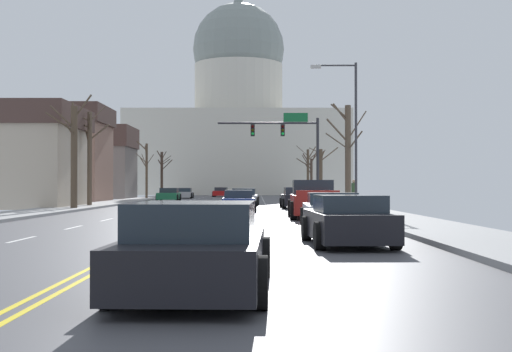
% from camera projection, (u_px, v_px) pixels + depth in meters
% --- Properties ---
extents(ground, '(20.00, 180.00, 0.20)m').
position_uv_depth(ground, '(205.00, 212.00, 37.15)').
color(ground, '#47474C').
extents(signal_gantry, '(7.91, 0.41, 6.97)m').
position_uv_depth(signal_gantry, '(290.00, 139.00, 53.03)').
color(signal_gantry, '#28282D').
rests_on(signal_gantry, ground).
extents(street_lamp_right, '(2.52, 0.24, 7.96)m').
position_uv_depth(street_lamp_right, '(350.00, 122.00, 36.82)').
color(street_lamp_right, '#333338').
rests_on(street_lamp_right, ground).
extents(capitol_building, '(34.03, 18.39, 32.89)m').
position_uv_depth(capitol_building, '(239.00, 121.00, 108.45)').
color(capitol_building, beige).
rests_on(capitol_building, ground).
extents(sedan_near_00, '(2.14, 4.68, 1.24)m').
position_uv_depth(sedan_near_00, '(245.00, 197.00, 48.75)').
color(sedan_near_00, silver).
rests_on(sedan_near_00, ground).
extents(sedan_near_01, '(2.10, 4.73, 1.33)m').
position_uv_depth(sedan_near_01, '(297.00, 198.00, 43.25)').
color(sedan_near_01, black).
rests_on(sedan_near_01, ground).
extents(sedan_near_02, '(2.02, 4.60, 1.19)m').
position_uv_depth(sedan_near_02, '(239.00, 202.00, 37.55)').
color(sedan_near_02, navy).
rests_on(sedan_near_02, ground).
extents(pickup_truck_near_03, '(2.28, 5.64, 1.69)m').
position_uv_depth(pickup_truck_near_03, '(314.00, 201.00, 30.36)').
color(pickup_truck_near_03, maroon).
rests_on(pickup_truck_near_03, ground).
extents(sedan_near_04, '(2.15, 4.36, 1.20)m').
position_uv_depth(sedan_near_04, '(332.00, 211.00, 23.85)').
color(sedan_near_04, silver).
rests_on(sedan_near_04, ground).
extents(sedan_near_05, '(2.06, 4.31, 1.22)m').
position_uv_depth(sedan_near_05, '(348.00, 221.00, 16.54)').
color(sedan_near_05, black).
rests_on(sedan_near_05, ground).
extents(sedan_near_06, '(2.07, 4.59, 1.23)m').
position_uv_depth(sedan_near_06, '(197.00, 250.00, 9.27)').
color(sedan_near_06, black).
rests_on(sedan_near_06, ground).
extents(sedan_oncoming_00, '(2.08, 4.30, 1.21)m').
position_uv_depth(sedan_oncoming_00, '(169.00, 195.00, 62.96)').
color(sedan_oncoming_00, '#1E7247').
rests_on(sedan_oncoming_00, ground).
extents(sedan_oncoming_01, '(2.07, 4.52, 1.15)m').
position_uv_depth(sedan_oncoming_01, '(185.00, 193.00, 76.09)').
color(sedan_oncoming_01, '#9EA3A8').
rests_on(sedan_oncoming_01, ground).
extents(sedan_oncoming_02, '(2.09, 4.42, 1.20)m').
position_uv_depth(sedan_oncoming_02, '(221.00, 192.00, 86.57)').
color(sedan_oncoming_02, '#B71414').
rests_on(sedan_oncoming_02, ground).
extents(flank_building_00, '(10.28, 7.90, 7.92)m').
position_uv_depth(flank_building_00, '(87.00, 162.00, 75.43)').
color(flank_building_00, slate).
rests_on(flank_building_00, ground).
extents(flank_building_01, '(12.79, 7.45, 8.24)m').
position_uv_depth(flank_building_01, '(34.00, 154.00, 58.46)').
color(flank_building_01, '#8C6656').
rests_on(flank_building_01, ground).
extents(bare_tree_00, '(2.39, 1.63, 6.07)m').
position_uv_depth(bare_tree_00, '(348.00, 153.00, 39.46)').
color(bare_tree_00, brown).
rests_on(bare_tree_00, ground).
extents(bare_tree_01, '(2.55, 2.11, 6.66)m').
position_uv_depth(bare_tree_01, '(74.00, 153.00, 39.59)').
color(bare_tree_01, '#4C3D2D').
rests_on(bare_tree_01, ground).
extents(bare_tree_02, '(2.55, 2.33, 4.69)m').
position_uv_depth(bare_tree_02, '(321.00, 173.00, 60.13)').
color(bare_tree_02, '#4C3D2D').
rests_on(bare_tree_02, ground).
extents(bare_tree_03, '(2.73, 2.56, 6.67)m').
position_uv_depth(bare_tree_03, '(90.00, 154.00, 45.24)').
color(bare_tree_03, brown).
rests_on(bare_tree_03, ground).
extents(bare_tree_04, '(2.57, 0.69, 5.90)m').
position_uv_depth(bare_tree_04, '(308.00, 171.00, 78.02)').
color(bare_tree_04, '#4C3D2D').
rests_on(bare_tree_04, ground).
extents(bare_tree_05, '(2.06, 1.87, 5.33)m').
position_uv_depth(bare_tree_05, '(162.00, 173.00, 76.98)').
color(bare_tree_05, '#423328').
rests_on(bare_tree_05, ground).
extents(bare_tree_06, '(1.80, 1.86, 5.08)m').
position_uv_depth(bare_tree_06, '(312.00, 175.00, 69.76)').
color(bare_tree_06, '#423328').
rests_on(bare_tree_06, ground).
extents(bare_tree_07, '(1.80, 2.26, 5.95)m').
position_uv_depth(bare_tree_07, '(147.00, 168.00, 70.82)').
color(bare_tree_07, '#4C3D2D').
rests_on(bare_tree_07, ground).
extents(pedestrian_00, '(0.35, 0.34, 1.68)m').
position_uv_depth(pedestrian_00, '(354.00, 191.00, 44.28)').
color(pedestrian_00, '#4C4238').
rests_on(pedestrian_00, ground).
extents(pedestrian_01, '(0.35, 0.34, 1.59)m').
position_uv_depth(pedestrian_01, '(349.00, 192.00, 47.11)').
color(pedestrian_01, '#33333D').
rests_on(pedestrian_01, ground).
extents(bicycle_parked, '(0.12, 1.77, 0.85)m').
position_uv_depth(bicycle_parked, '(341.00, 202.00, 39.97)').
color(bicycle_parked, black).
rests_on(bicycle_parked, ground).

